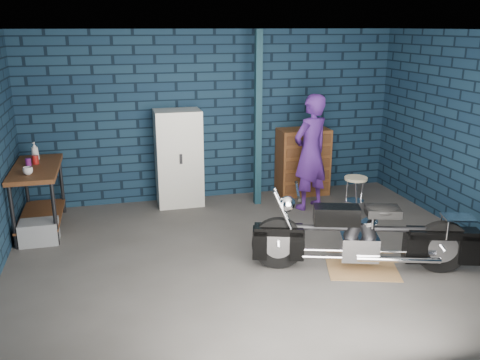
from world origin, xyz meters
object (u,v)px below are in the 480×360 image
at_px(locker, 179,158).
at_px(storage_bin, 39,232).
at_px(workbench, 39,198).
at_px(tool_chest, 303,162).
at_px(shop_stool, 355,197).
at_px(person, 311,152).
at_px(motorcycle, 365,231).

bearing_deg(locker, storage_bin, -152.09).
bearing_deg(workbench, locker, 15.53).
xyz_separation_m(tool_chest, shop_stool, (0.36, -1.20, -0.25)).
height_order(person, locker, person).
bearing_deg(motorcycle, person, 102.84).
height_order(workbench, storage_bin, workbench).
xyz_separation_m(workbench, locker, (2.03, 0.56, 0.30)).
height_order(workbench, shop_stool, workbench).
distance_m(motorcycle, storage_bin, 4.16).
bearing_deg(workbench, storage_bin, -87.71).
height_order(tool_chest, shop_stool, tool_chest).
distance_m(person, storage_bin, 4.03).
distance_m(person, shop_stool, 0.94).
relative_size(person, shop_stool, 2.92).
distance_m(motorcycle, locker, 3.33).
distance_m(motorcycle, person, 2.20).
distance_m(person, locker, 2.05).
bearing_deg(storage_bin, person, 5.77).
bearing_deg(shop_stool, tool_chest, 106.71).
bearing_deg(locker, tool_chest, 0.00).
bearing_deg(workbench, shop_stool, -8.10).
distance_m(person, tool_chest, 0.76).
distance_m(workbench, locker, 2.12).
bearing_deg(storage_bin, motorcycle, -25.09).
xyz_separation_m(workbench, storage_bin, (0.02, -0.50, -0.31)).
bearing_deg(motorcycle, storage_bin, 172.60).
xyz_separation_m(workbench, motorcycle, (3.78, -2.26, 0.03)).
relative_size(workbench, locker, 0.93).
relative_size(locker, shop_stool, 2.48).
xyz_separation_m(locker, tool_chest, (2.08, 0.00, -0.20)).
xyz_separation_m(person, locker, (-1.93, 0.67, -0.13)).
xyz_separation_m(motorcycle, storage_bin, (-3.76, 1.76, -0.34)).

